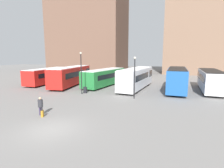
{
  "coord_description": "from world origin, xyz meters",
  "views": [
    {
      "loc": [
        7.43,
        -9.74,
        5.05
      ],
      "look_at": [
        1.07,
        10.71,
        1.62
      ],
      "focal_mm": 28.0,
      "sensor_mm": 36.0,
      "label": 1
    }
  ],
  "objects": [
    {
      "name": "bus_3",
      "position": [
        3.07,
        17.27,
        1.75
      ],
      "size": [
        3.85,
        11.46,
        3.22
      ],
      "rotation": [
        0.0,
        0.0,
        1.45
      ],
      "color": "silver",
      "rests_on": "ground_plane"
    },
    {
      "name": "building_block_left",
      "position": [
        -18.07,
        46.49,
        14.42
      ],
      "size": [
        23.45,
        17.03,
        28.84
      ],
      "color": "brown",
      "rests_on": "ground_plane"
    },
    {
      "name": "building_block_right",
      "position": [
        17.95,
        46.49,
        17.71
      ],
      "size": [
        23.23,
        12.25,
        35.42
      ],
      "color": "#7F604C",
      "rests_on": "ground_plane"
    },
    {
      "name": "trash_bin",
      "position": [
        -3.14,
        11.78,
        0.42
      ],
      "size": [
        0.52,
        0.52,
        0.85
      ],
      "color": "black",
      "rests_on": "ground_plane"
    },
    {
      "name": "lamp_post_0",
      "position": [
        3.91,
        10.52,
        2.98
      ],
      "size": [
        0.28,
        0.28,
        4.99
      ],
      "color": "black",
      "rests_on": "ground_plane"
    },
    {
      "name": "suitcase",
      "position": [
        -2.34,
        1.97,
        0.28
      ],
      "size": [
        0.28,
        0.38,
        0.8
      ],
      "rotation": [
        0.0,
        0.0,
        1.97
      ],
      "color": "#B27A1E",
      "rests_on": "ground_plane"
    },
    {
      "name": "bus_0",
      "position": [
        -13.64,
        17.7,
        1.53
      ],
      "size": [
        3.04,
        10.56,
        2.81
      ],
      "rotation": [
        0.0,
        0.0,
        1.61
      ],
      "color": "red",
      "rests_on": "ground_plane"
    },
    {
      "name": "ground_plane",
      "position": [
        0.0,
        0.0,
        0.0
      ],
      "size": [
        160.0,
        160.0,
        0.0
      ],
      "primitive_type": "plane",
      "color": "slate"
    },
    {
      "name": "lamp_post_1",
      "position": [
        -3.34,
        11.14,
        3.29
      ],
      "size": [
        0.28,
        0.28,
        5.57
      ],
      "color": "black",
      "rests_on": "ground_plane"
    },
    {
      "name": "bus_1",
      "position": [
        -8.39,
        17.32,
        1.76
      ],
      "size": [
        4.01,
        12.7,
        3.22
      ],
      "rotation": [
        0.0,
        0.0,
        1.69
      ],
      "color": "red",
      "rests_on": "ground_plane"
    },
    {
      "name": "bus_2",
      "position": [
        -2.59,
        18.48,
        1.55
      ],
      "size": [
        4.39,
        11.21,
        2.83
      ],
      "rotation": [
        0.0,
        0.0,
        1.4
      ],
      "color": "#237A38",
      "rests_on": "ground_plane"
    },
    {
      "name": "bus_5",
      "position": [
        13.64,
        18.52,
        1.66
      ],
      "size": [
        3.25,
        10.45,
        3.05
      ],
      "rotation": [
        0.0,
        0.0,
        1.5
      ],
      "color": "silver",
      "rests_on": "ground_plane"
    },
    {
      "name": "traveler",
      "position": [
        -2.75,
        2.29,
        0.95
      ],
      "size": [
        0.54,
        0.54,
        1.61
      ],
      "rotation": [
        0.0,
        0.0,
        1.97
      ],
      "color": "#382D4C",
      "rests_on": "ground_plane"
    },
    {
      "name": "bus_4",
      "position": [
        8.97,
        17.25,
        1.81
      ],
      "size": [
        3.04,
        10.09,
        3.34
      ],
      "rotation": [
        0.0,
        0.0,
        1.52
      ],
      "color": "#1E56A3",
      "rests_on": "ground_plane"
    }
  ]
}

